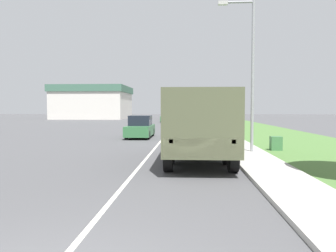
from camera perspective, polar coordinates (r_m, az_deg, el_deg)
name	(u,v)px	position (r m, az deg, el deg)	size (l,w,h in m)	color
ground_plane	(174,125)	(43.39, 1.09, 0.20)	(180.00, 180.00, 0.00)	#4C4C4F
lane_centre_stripe	(174,125)	(43.39, 1.09, 0.20)	(0.12, 120.00, 0.00)	silver
sidewalk_right	(208,124)	(43.44, 7.03, 0.26)	(1.80, 120.00, 0.12)	#ADAAA3
grass_strip_right	(242,125)	(43.94, 12.77, 0.18)	(7.00, 120.00, 0.02)	#4C7538
military_truck	(198,122)	(13.11, 5.31, 0.67)	(2.45, 7.16, 2.74)	#606647
car_nearest_ahead	(140,128)	(24.11, -4.84, -0.30)	(1.73, 4.40, 1.62)	#336B3D
car_second_ahead	(186,121)	(37.20, 3.18, 0.84)	(1.73, 4.28, 1.61)	silver
car_third_ahead	(167,117)	(52.86, -0.21, 1.54)	(1.82, 4.76, 1.74)	#336B3D
car_fourth_ahead	(171,116)	(66.89, 0.48, 1.73)	(1.71, 4.72, 1.43)	tan
car_farthest_ahead	(188,115)	(77.19, 3.48, 1.94)	(1.80, 4.75, 1.58)	tan
lamp_post	(248,61)	(15.84, 13.81, 10.89)	(1.69, 0.24, 7.03)	gray
utility_box	(276,143)	(17.38, 18.28, -2.89)	(0.55, 0.45, 0.70)	#3D7042
building_distant	(93,102)	(72.48, -12.91, 4.02)	(15.15, 13.88, 6.95)	beige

